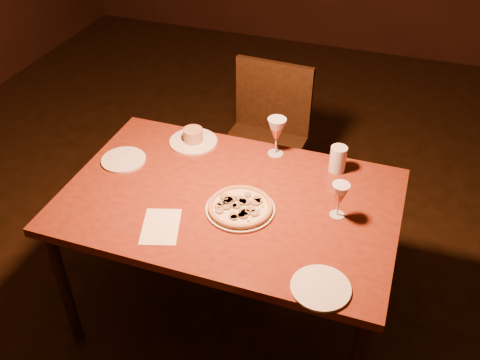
% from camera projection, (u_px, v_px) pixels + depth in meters
% --- Properties ---
extents(floor, '(7.00, 7.00, 0.00)m').
position_uv_depth(floor, '(258.00, 311.00, 2.84)').
color(floor, black).
rests_on(floor, ground).
extents(dining_table, '(1.47, 0.94, 0.78)m').
position_uv_depth(dining_table, '(230.00, 209.00, 2.40)').
color(dining_table, maroon).
rests_on(dining_table, floor).
extents(chair_far, '(0.49, 0.49, 0.97)m').
position_uv_depth(chair_far, '(264.00, 137.00, 3.18)').
color(chair_far, black).
rests_on(chair_far, floor).
extents(pizza_plate, '(0.30, 0.30, 0.03)m').
position_uv_depth(pizza_plate, '(240.00, 207.00, 2.28)').
color(pizza_plate, white).
rests_on(pizza_plate, dining_table).
extents(ramekin_saucer, '(0.24, 0.24, 0.08)m').
position_uv_depth(ramekin_saucer, '(193.00, 138.00, 2.69)').
color(ramekin_saucer, white).
rests_on(ramekin_saucer, dining_table).
extents(wine_glass_far, '(0.09, 0.09, 0.20)m').
position_uv_depth(wine_glass_far, '(276.00, 137.00, 2.56)').
color(wine_glass_far, '#B9684D').
rests_on(wine_glass_far, dining_table).
extents(wine_glass_right, '(0.07, 0.07, 0.16)m').
position_uv_depth(wine_glass_right, '(339.00, 200.00, 2.21)').
color(wine_glass_right, '#B9684D').
rests_on(wine_glass_right, dining_table).
extents(water_tumbler, '(0.08, 0.08, 0.13)m').
position_uv_depth(water_tumbler, '(338.00, 159.00, 2.47)').
color(water_tumbler, silver).
rests_on(water_tumbler, dining_table).
extents(side_plate_left, '(0.21, 0.21, 0.01)m').
position_uv_depth(side_plate_left, '(124.00, 160.00, 2.57)').
color(side_plate_left, white).
rests_on(side_plate_left, dining_table).
extents(side_plate_near, '(0.22, 0.22, 0.01)m').
position_uv_depth(side_plate_near, '(321.00, 288.00, 1.94)').
color(side_plate_near, white).
rests_on(side_plate_near, dining_table).
extents(menu_card, '(0.21, 0.25, 0.00)m').
position_uv_depth(menu_card, '(161.00, 226.00, 2.20)').
color(menu_card, white).
rests_on(menu_card, dining_table).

